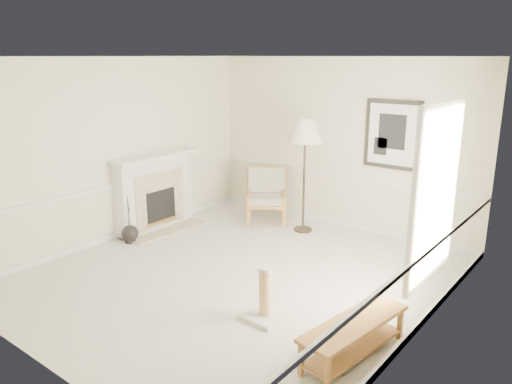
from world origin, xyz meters
TOP-DOWN VIEW (x-y plane):
  - ground at (0.00, 0.00)m, footprint 5.50×5.50m
  - room at (0.14, 0.08)m, footprint 5.04×5.54m
  - fireplace at (-2.34, 0.60)m, footprint 0.64×1.64m
  - floor_vase at (-2.15, -0.12)m, footprint 0.27×0.27m
  - armchair at (-1.12, 2.16)m, footprint 1.03×1.04m
  - floor_lamp at (-0.27, 2.08)m, footprint 0.75×0.75m
  - bench at (2.15, -0.74)m, footprint 0.59×1.39m
  - scratching_post at (1.01, -0.70)m, footprint 0.46×0.46m

SIDE VIEW (x-z plane):
  - ground at x=0.00m, z-range 0.00..0.00m
  - floor_vase at x=-2.15m, z-range -0.25..0.54m
  - scratching_post at x=1.01m, z-range -0.12..0.52m
  - bench at x=2.15m, z-range 0.06..0.45m
  - armchair at x=-1.12m, z-range 0.04..0.98m
  - fireplace at x=-2.34m, z-range -0.01..1.30m
  - floor_lamp at x=-0.27m, z-range 0.72..2.64m
  - room at x=0.14m, z-range 0.41..3.33m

